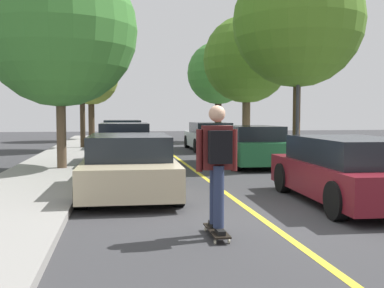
% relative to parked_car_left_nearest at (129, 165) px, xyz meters
% --- Properties ---
extents(ground, '(80.00, 80.00, 0.00)m').
position_rel_parked_car_left_nearest_xyz_m(ground, '(2.08, -2.81, -0.63)').
color(ground, '#353538').
extents(center_line, '(0.12, 39.20, 0.01)m').
position_rel_parked_car_left_nearest_xyz_m(center_line, '(2.08, 1.19, -0.62)').
color(center_line, gold).
rests_on(center_line, ground).
extents(parked_car_left_nearest, '(2.05, 4.35, 1.27)m').
position_rel_parked_car_left_nearest_xyz_m(parked_car_left_nearest, '(0.00, 0.00, 0.00)').
color(parked_car_left_nearest, '#BCAD89').
rests_on(parked_car_left_nearest, ground).
extents(parked_car_left_near, '(1.98, 4.29, 1.42)m').
position_rel_parked_car_left_nearest_xyz_m(parked_car_left_near, '(-0.00, 5.79, 0.06)').
color(parked_car_left_near, navy).
rests_on(parked_car_left_near, ground).
extents(parked_car_left_far, '(2.00, 4.17, 1.45)m').
position_rel_parked_car_left_nearest_xyz_m(parked_car_left_far, '(-0.00, 12.09, 0.09)').
color(parked_car_left_far, '#196066').
rests_on(parked_car_left_far, ground).
extents(parked_car_right_nearest, '(2.07, 4.17, 1.27)m').
position_rel_parked_car_left_nearest_xyz_m(parked_car_right_nearest, '(4.16, -1.73, 0.01)').
color(parked_car_right_nearest, maroon).
rests_on(parked_car_right_nearest, ground).
extents(parked_car_right_near, '(1.89, 4.08, 1.34)m').
position_rel_parked_car_left_nearest_xyz_m(parked_car_right_near, '(4.16, 4.82, 0.03)').
color(parked_car_right_near, '#1E5B33').
rests_on(parked_car_right_near, ground).
extents(parked_car_right_far, '(2.02, 4.61, 1.33)m').
position_rel_parked_car_left_nearest_xyz_m(parked_car_right_far, '(4.16, 11.74, 0.03)').
color(parked_car_right_far, white).
rests_on(parked_car_right_far, ground).
extents(street_tree_left_nearest, '(4.51, 4.51, 6.30)m').
position_rel_parked_car_left_nearest_xyz_m(street_tree_left_nearest, '(-1.87, 4.02, 3.56)').
color(street_tree_left_nearest, brown).
rests_on(street_tree_left_nearest, sidewalk_left).
extents(street_tree_left_near, '(3.89, 3.89, 6.63)m').
position_rel_parked_car_left_nearest_xyz_m(street_tree_left_near, '(-1.87, 12.59, 4.19)').
color(street_tree_left_near, '#3D2D1E').
rests_on(street_tree_left_near, sidewalk_left).
extents(street_tree_left_far, '(3.49, 3.49, 5.70)m').
position_rel_parked_car_left_nearest_xyz_m(street_tree_left_far, '(-1.87, 20.37, 3.44)').
color(street_tree_left_far, '#3D2D1E').
rests_on(street_tree_left_far, sidewalk_left).
extents(street_tree_right_nearest, '(4.55, 4.55, 7.08)m').
position_rel_parked_car_left_nearest_xyz_m(street_tree_right_nearest, '(6.03, 5.49, 4.31)').
color(street_tree_right_nearest, '#4C3823').
rests_on(street_tree_right_nearest, sidewalk_right).
extents(street_tree_right_near, '(4.24, 4.24, 6.38)m').
position_rel_parked_car_left_nearest_xyz_m(street_tree_right_near, '(6.03, 11.85, 3.76)').
color(street_tree_right_near, brown).
rests_on(street_tree_right_near, sidewalk_right).
extents(street_tree_right_far, '(3.89, 3.89, 6.11)m').
position_rel_parked_car_left_nearest_xyz_m(street_tree_right_far, '(6.03, 18.12, 3.65)').
color(street_tree_right_far, '#3D2D1E').
rests_on(street_tree_right_far, sidewalk_right).
extents(streetlamp, '(0.36, 0.24, 6.15)m').
position_rel_parked_car_left_nearest_xyz_m(streetlamp, '(5.91, 5.12, 3.00)').
color(streetlamp, '#38383D').
rests_on(streetlamp, sidewalk_right).
extents(skateboard, '(0.22, 0.84, 0.10)m').
position_rel_parked_car_left_nearest_xyz_m(skateboard, '(1.11, -3.70, -0.54)').
color(skateboard, black).
rests_on(skateboard, ground).
extents(skateboarder, '(0.58, 0.70, 1.73)m').
position_rel_parked_car_left_nearest_xyz_m(skateboarder, '(1.11, -3.73, 0.46)').
color(skateboarder, black).
rests_on(skateboarder, skateboard).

